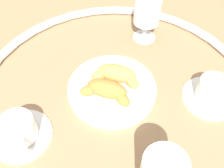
# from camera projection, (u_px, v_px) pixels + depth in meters

# --- Properties ---
(ground_plane) EXTENTS (2.20, 2.20, 0.00)m
(ground_plane) POSITION_uv_depth(u_px,v_px,m) (116.00, 96.00, 0.64)
(ground_plane) COLOR #997551
(table_chrome_rim) EXTENTS (0.73, 0.73, 0.02)m
(table_chrome_rim) POSITION_uv_depth(u_px,v_px,m) (116.00, 93.00, 0.63)
(table_chrome_rim) COLOR silver
(table_chrome_rim) RESTS_ON ground_plane
(pastry_plate) EXTENTS (0.23, 0.23, 0.02)m
(pastry_plate) POSITION_uv_depth(u_px,v_px,m) (112.00, 89.00, 0.64)
(pastry_plate) COLOR white
(pastry_plate) RESTS_ON ground_plane
(croissant_large) EXTENTS (0.14, 0.07, 0.04)m
(croissant_large) POSITION_uv_depth(u_px,v_px,m) (116.00, 75.00, 0.63)
(croissant_large) COLOR #D6994C
(croissant_large) RESTS_ON pastry_plate
(croissant_small) EXTENTS (0.14, 0.07, 0.04)m
(croissant_small) POSITION_uv_depth(u_px,v_px,m) (107.00, 90.00, 0.60)
(croissant_small) COLOR #BC7A38
(croissant_small) RESTS_ON pastry_plate
(coffee_cup_near) EXTENTS (0.14, 0.14, 0.06)m
(coffee_cup_near) POSITION_uv_depth(u_px,v_px,m) (19.00, 131.00, 0.55)
(coffee_cup_near) COLOR white
(coffee_cup_near) RESTS_ON ground_plane
(coffee_cup_far) EXTENTS (0.14, 0.14, 0.06)m
(coffee_cup_far) POSITION_uv_depth(u_px,v_px,m) (212.00, 92.00, 0.62)
(coffee_cup_far) COLOR white
(coffee_cup_far) RESTS_ON ground_plane
(juice_glass_right) EXTENTS (0.08, 0.08, 0.14)m
(juice_glass_right) POSITION_uv_depth(u_px,v_px,m) (149.00, 12.00, 0.71)
(juice_glass_right) COLOR white
(juice_glass_right) RESTS_ON ground_plane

